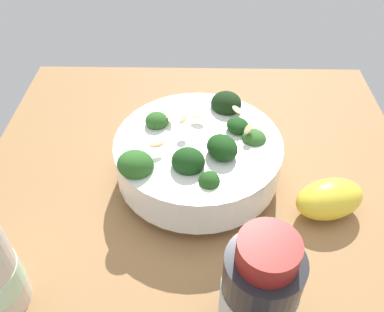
% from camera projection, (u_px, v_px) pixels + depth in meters
% --- Properties ---
extents(ground_plane, '(0.59, 0.59, 0.04)m').
position_uv_depth(ground_plane, '(194.00, 194.00, 0.55)').
color(ground_plane, '#996D42').
extents(bowl_of_broccoli, '(0.21, 0.21, 0.10)m').
position_uv_depth(bowl_of_broccoli, '(192.00, 155.00, 0.51)').
color(bowl_of_broccoli, white).
rests_on(bowl_of_broccoli, ground_plane).
extents(lemon_wedge, '(0.09, 0.07, 0.05)m').
position_uv_depth(lemon_wedge, '(325.00, 199.00, 0.48)').
color(lemon_wedge, yellow).
rests_on(lemon_wedge, ground_plane).
extents(bottle_tall, '(0.07, 0.07, 0.14)m').
position_uv_depth(bottle_tall, '(253.00, 296.00, 0.35)').
color(bottle_tall, black).
rests_on(bottle_tall, ground_plane).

